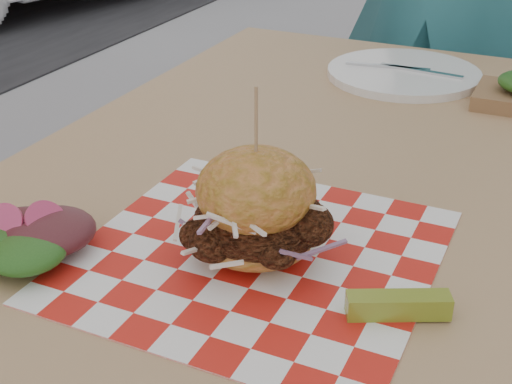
{
  "coord_description": "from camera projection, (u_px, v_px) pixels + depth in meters",
  "views": [
    {
      "loc": [
        -0.05,
        -0.67,
        1.16
      ],
      "look_at": [
        -0.32,
        -0.09,
        0.82
      ],
      "focal_mm": 50.0,
      "sensor_mm": 36.0,
      "label": 1
    }
  ],
  "objects": [
    {
      "name": "sandwich",
      "position": [
        256.0,
        211.0,
        0.72
      ],
      "size": [
        0.16,
        0.16,
        0.18
      ],
      "color": "#CE7D3A",
      "rests_on": "paper_liner"
    },
    {
      "name": "place_setting",
      "position": [
        404.0,
        73.0,
        1.26
      ],
      "size": [
        0.27,
        0.27,
        0.02
      ],
      "color": "white",
      "rests_on": "patio_table"
    },
    {
      "name": "paper_liner",
      "position": [
        256.0,
        254.0,
        0.75
      ],
      "size": [
        0.36,
        0.36,
        0.0
      ],
      "primitive_type": "cube",
      "color": "red",
      "rests_on": "patio_table"
    },
    {
      "name": "patio_chair",
      "position": [
        462.0,
        77.0,
        1.89
      ],
      "size": [
        0.45,
        0.46,
        0.95
      ],
      "rotation": [
        0.0,
        0.0,
        -0.08
      ],
      "color": "tan",
      "rests_on": "ground"
    },
    {
      "name": "pickle_spear",
      "position": [
        398.0,
        305.0,
        0.65
      ],
      "size": [
        0.1,
        0.06,
        0.02
      ],
      "primitive_type": "cube",
      "rotation": [
        0.0,
        0.0,
        0.45
      ],
      "color": "olive",
      "rests_on": "paper_liner"
    },
    {
      "name": "patio_table",
      "position": [
        324.0,
        217.0,
        0.98
      ],
      "size": [
        0.8,
        1.2,
        0.75
      ],
      "color": "tan",
      "rests_on": "ground"
    },
    {
      "name": "side_salad",
      "position": [
        25.0,
        242.0,
        0.74
      ],
      "size": [
        0.13,
        0.14,
        0.05
      ],
      "color": "#3F1419",
      "rests_on": "patio_table"
    }
  ]
}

